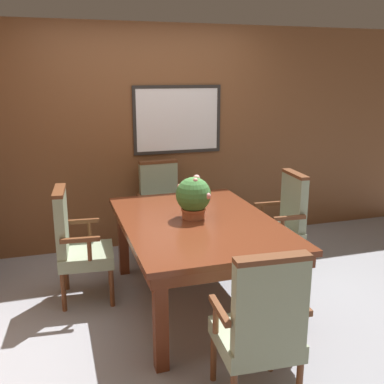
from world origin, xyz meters
TOP-DOWN VIEW (x-y plane):
  - ground_plane at (0.00, 0.00)m, footprint 14.00×14.00m
  - wall_back at (0.00, 1.61)m, footprint 7.20×0.08m
  - dining_table at (0.06, 0.05)m, footprint 1.23×1.78m
  - chair_head_near at (0.03, -1.23)m, footprint 0.53×0.49m
  - chair_head_far at (0.06, 1.32)m, footprint 0.53×0.48m
  - chair_left_far at (-0.91, 0.44)m, footprint 0.50×0.54m
  - chair_right_far at (1.06, 0.44)m, footprint 0.48×0.53m
  - potted_plant at (0.05, 0.12)m, footprint 0.31×0.31m

SIDE VIEW (x-z plane):
  - ground_plane at x=0.00m, z-range 0.00..0.00m
  - chair_head_near at x=0.03m, z-range 0.03..1.03m
  - chair_head_far at x=0.06m, z-range 0.03..1.03m
  - chair_left_far at x=-0.91m, z-range 0.03..1.03m
  - chair_right_far at x=1.06m, z-range 0.03..1.03m
  - dining_table at x=0.06m, z-range 0.29..1.04m
  - potted_plant at x=0.05m, z-range 0.76..1.12m
  - wall_back at x=0.00m, z-range 0.00..2.45m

